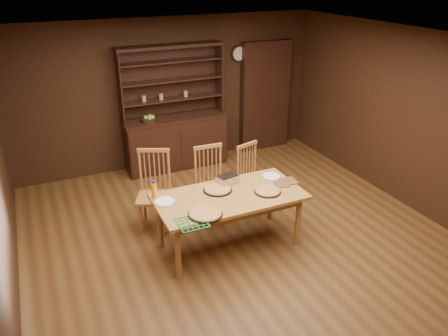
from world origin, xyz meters
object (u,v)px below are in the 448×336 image
chair_right (251,174)px  china_hutch (175,135)px  juice_bottle (154,190)px  dining_table (229,201)px  chair_center (211,180)px  chair_left (155,187)px

chair_right → china_hutch: bearing=89.4°
chair_right → juice_bottle: chair_right is taller
chair_right → dining_table: bearing=-149.1°
dining_table → chair_center: size_ratio=1.73×
china_hutch → chair_center: 1.88m
chair_left → juice_bottle: (-0.16, -0.58, 0.26)m
dining_table → chair_right: size_ratio=1.86×
chair_left → chair_center: size_ratio=1.04×
dining_table → chair_right: chair_right is taller
dining_table → china_hutch: bearing=85.9°
chair_left → juice_bottle: chair_left is taller
china_hutch → dining_table: bearing=-94.1°
juice_bottle → china_hutch: bearing=65.7°
chair_left → juice_bottle: bearing=-81.0°
chair_left → chair_center: (0.80, -0.09, -0.02)m
dining_table → chair_center: (0.09, 0.81, -0.10)m
chair_center → chair_right: bearing=2.6°
chair_center → juice_bottle: (-0.96, -0.49, 0.29)m
dining_table → chair_right: bearing=47.7°
juice_bottle → chair_left: bearing=74.7°
chair_center → chair_left: bearing=175.7°
chair_center → chair_right: chair_center is taller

